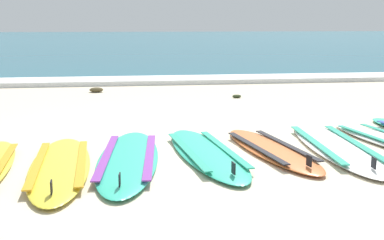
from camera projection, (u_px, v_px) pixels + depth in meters
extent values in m
plane|color=beige|center=(175.00, 147.00, 5.80)|extent=(80.00, 80.00, 0.00)
cube|color=#23667A|center=(131.00, 39.00, 40.51)|extent=(80.00, 60.00, 0.10)
cube|color=white|center=(149.00, 80.00, 11.93)|extent=(80.00, 1.15, 0.11)
cube|color=gold|center=(2.00, 163.00, 4.85)|extent=(0.18, 1.58, 0.01)
ellipsoid|color=yellow|center=(60.00, 166.00, 4.90)|extent=(0.72, 2.39, 0.07)
cube|color=gold|center=(38.00, 163.00, 4.85)|extent=(0.17, 1.65, 0.01)
cube|color=gold|center=(82.00, 161.00, 4.93)|extent=(0.17, 1.65, 0.01)
cube|color=black|center=(51.00, 187.00, 4.00)|extent=(0.02, 0.09, 0.11)
ellipsoid|color=#2DB793|center=(128.00, 159.00, 5.16)|extent=(0.83, 2.55, 0.07)
cube|color=purple|center=(107.00, 155.00, 5.14)|extent=(0.23, 1.75, 0.01)
cube|color=purple|center=(150.00, 155.00, 5.17)|extent=(0.23, 1.75, 0.01)
cube|color=black|center=(120.00, 180.00, 4.19)|extent=(0.02, 0.09, 0.11)
ellipsoid|color=#2DB793|center=(206.00, 153.00, 5.40)|extent=(0.86, 2.40, 0.07)
cube|color=teal|center=(187.00, 150.00, 5.34)|extent=(0.28, 1.64, 0.01)
cube|color=teal|center=(224.00, 148.00, 5.45)|extent=(0.28, 1.64, 0.01)
cube|color=black|center=(233.00, 168.00, 4.52)|extent=(0.02, 0.09, 0.11)
ellipsoid|color=orange|center=(271.00, 149.00, 5.55)|extent=(0.87, 2.17, 0.07)
cube|color=black|center=(256.00, 147.00, 5.48)|extent=(0.32, 1.47, 0.01)
cube|color=black|center=(286.00, 144.00, 5.59)|extent=(0.32, 1.47, 0.01)
cube|color=black|center=(309.00, 161.00, 4.76)|extent=(0.03, 0.09, 0.11)
ellipsoid|color=white|center=(335.00, 146.00, 5.69)|extent=(0.79, 2.60, 0.07)
cube|color=teal|center=(316.00, 143.00, 5.66)|extent=(0.19, 1.80, 0.01)
cube|color=teal|center=(355.00, 142.00, 5.70)|extent=(0.19, 1.80, 0.01)
cube|color=black|center=(374.00, 163.00, 4.69)|extent=(0.02, 0.09, 0.11)
ellipsoid|color=white|center=(384.00, 139.00, 6.02)|extent=(0.78, 2.00, 0.07)
cube|color=teal|center=(372.00, 137.00, 5.96)|extent=(0.28, 1.35, 0.01)
ellipsoid|color=#2D381E|center=(237.00, 96.00, 9.54)|extent=(0.18, 0.14, 0.06)
ellipsoid|color=#4C4228|center=(96.00, 90.00, 10.29)|extent=(0.29, 0.23, 0.10)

